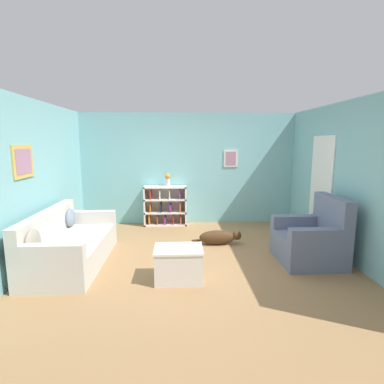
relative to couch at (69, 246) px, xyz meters
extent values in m
plane|color=#997047|center=(1.99, 0.21, -0.30)|extent=(14.00, 14.00, 0.00)
cube|color=#7AB7BC|center=(1.99, 2.46, 1.00)|extent=(5.60, 0.10, 2.60)
cube|color=silver|center=(2.99, 2.40, 1.25)|extent=(0.32, 0.02, 0.40)
cube|color=#A37089|center=(2.99, 2.38, 1.25)|extent=(0.24, 0.01, 0.32)
cube|color=#7AB7BC|center=(-0.56, 0.21, 1.00)|extent=(0.10, 5.00, 2.60)
cube|color=gold|center=(-0.50, -0.19, 1.35)|extent=(0.02, 0.56, 0.48)
cube|color=#A37089|center=(-0.49, -0.19, 1.35)|extent=(0.01, 0.44, 0.36)
cube|color=#7AB7BC|center=(4.54, 0.21, 1.00)|extent=(0.10, 5.00, 2.60)
cube|color=white|center=(4.48, 0.91, 0.72)|extent=(0.02, 0.84, 2.05)
sphere|color=tan|center=(4.45, 0.56, 0.70)|extent=(0.05, 0.05, 0.05)
cube|color=beige|center=(0.06, 0.00, -0.10)|extent=(0.95, 2.04, 0.41)
cube|color=beige|center=(-0.33, 0.00, 0.33)|extent=(0.16, 2.04, 0.45)
cube|color=beige|center=(0.06, -0.94, 0.23)|extent=(0.95, 0.16, 0.24)
cube|color=beige|center=(0.06, 0.94, 0.23)|extent=(0.95, 0.16, 0.24)
ellipsoid|color=gray|center=(-0.21, -0.71, 0.30)|extent=(0.14, 0.37, 0.37)
ellipsoid|color=slate|center=(-0.21, 0.71, 0.28)|extent=(0.14, 0.33, 0.33)
cube|color=silver|center=(0.96, 2.22, 0.16)|extent=(0.04, 0.33, 0.92)
cube|color=silver|center=(1.91, 2.22, 0.16)|extent=(0.04, 0.33, 0.92)
cube|color=silver|center=(1.44, 2.38, 0.16)|extent=(0.99, 0.02, 0.92)
cube|color=silver|center=(1.44, 2.22, -0.28)|extent=(0.99, 0.33, 0.04)
cube|color=silver|center=(1.44, 2.22, 0.01)|extent=(0.99, 0.33, 0.04)
cube|color=silver|center=(1.44, 2.22, 0.32)|extent=(0.99, 0.33, 0.04)
cube|color=silver|center=(1.44, 2.22, 0.61)|extent=(0.99, 0.33, 0.04)
cube|color=orange|center=(1.07, 2.21, -0.16)|extent=(0.04, 0.25, 0.24)
cube|color=orange|center=(1.10, 2.21, 0.12)|extent=(0.03, 0.25, 0.19)
cube|color=#B22823|center=(1.11, 2.21, 0.46)|extent=(0.03, 0.25, 0.25)
cube|color=brown|center=(1.26, 2.21, -0.18)|extent=(0.03, 0.25, 0.21)
cube|color=black|center=(1.33, 2.21, 0.14)|extent=(0.04, 0.25, 0.23)
cube|color=silver|center=(1.32, 2.21, 0.43)|extent=(0.03, 0.25, 0.20)
cube|color=#7A2D84|center=(1.43, 2.21, -0.19)|extent=(0.04, 0.25, 0.19)
cube|color=#7A2D84|center=(1.56, 2.21, 0.11)|extent=(0.05, 0.25, 0.18)
cube|color=silver|center=(1.55, 2.21, 0.43)|extent=(0.03, 0.25, 0.20)
cube|color=#B22823|center=(1.62, 2.21, -0.17)|extent=(0.03, 0.25, 0.22)
cube|color=brown|center=(1.78, 2.21, 0.14)|extent=(0.04, 0.25, 0.24)
cube|color=#7A2D84|center=(1.77, 2.21, 0.44)|extent=(0.03, 0.25, 0.20)
cube|color=brown|center=(1.80, 2.21, -0.18)|extent=(0.04, 0.25, 0.21)
cube|color=slate|center=(3.84, -0.08, -0.08)|extent=(0.93, 0.99, 0.45)
cube|color=slate|center=(4.22, -0.08, 0.46)|extent=(0.18, 0.99, 0.63)
cube|color=slate|center=(3.84, -0.49, 0.26)|extent=(0.93, 0.18, 0.22)
cube|color=slate|center=(3.84, 0.33, 0.26)|extent=(0.93, 0.18, 0.22)
cube|color=silver|center=(1.74, -0.66, -0.06)|extent=(0.65, 0.47, 0.47)
cube|color=white|center=(1.74, -0.66, 0.16)|extent=(0.68, 0.50, 0.03)
ellipsoid|color=#472D19|center=(2.47, 0.80, -0.16)|extent=(0.68, 0.25, 0.27)
sphere|color=#472D19|center=(2.85, 0.80, -0.13)|extent=(0.17, 0.17, 0.17)
ellipsoid|color=#472D19|center=(2.09, 0.84, -0.23)|extent=(0.20, 0.05, 0.05)
cylinder|color=silver|center=(1.50, 2.22, 0.71)|extent=(0.10, 0.10, 0.17)
sphere|color=orange|center=(1.50, 2.22, 0.85)|extent=(0.13, 0.13, 0.13)
camera|label=1|loc=(1.74, -4.64, 1.62)|focal=28.00mm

